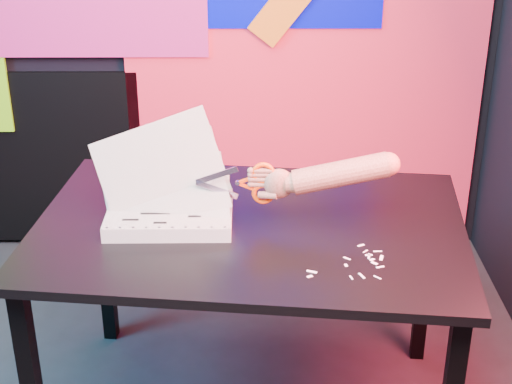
{
  "coord_description": "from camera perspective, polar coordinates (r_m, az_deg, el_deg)",
  "views": [
    {
      "loc": [
        0.42,
        -1.91,
        1.9
      ],
      "look_at": [
        0.43,
        0.24,
        0.87
      ],
      "focal_mm": 55.0,
      "sensor_mm": 36.0,
      "label": 1
    }
  ],
  "objects": [
    {
      "name": "room",
      "position": [
        2.03,
        -12.33,
        9.34
      ],
      "size": [
        3.01,
        3.01,
        2.71
      ],
      "color": "#29292B",
      "rests_on": "ground"
    },
    {
      "name": "backdrop",
      "position": [
        3.52,
        -6.16,
        9.92
      ],
      "size": [
        2.88,
        0.05,
        2.08
      ],
      "color": "#EF223D",
      "rests_on": "ground"
    },
    {
      "name": "work_table",
      "position": [
        2.49,
        -0.46,
        -3.91
      ],
      "size": [
        1.43,
        1.03,
        0.75
      ],
      "rotation": [
        0.0,
        0.0,
        -0.11
      ],
      "color": "black",
      "rests_on": "ground"
    },
    {
      "name": "printout_stack",
      "position": [
        2.47,
        -6.31,
        -1.41
      ],
      "size": [
        0.45,
        0.29,
        0.36
      ],
      "rotation": [
        0.0,
        0.0,
        0.01
      ],
      "color": "beige",
      "rests_on": "work_table"
    },
    {
      "name": "scissors",
      "position": [
        2.4,
        0.12,
        0.64
      ],
      "size": [
        0.25,
        0.02,
        0.14
      ],
      "rotation": [
        0.0,
        0.0,
        -0.05
      ],
      "color": "silver",
      "rests_on": "printout_stack"
    },
    {
      "name": "hand_forearm",
      "position": [
        2.39,
        5.43,
        1.24
      ],
      "size": [
        0.45,
        0.09,
        0.16
      ],
      "rotation": [
        0.0,
        0.0,
        -0.05
      ],
      "color": "tan",
      "rests_on": "work_table"
    },
    {
      "name": "paper_clippings",
      "position": [
        2.26,
        7.51,
        -5.13
      ],
      "size": [
        0.23,
        0.2,
        0.0
      ],
      "color": "white",
      "rests_on": "work_table"
    }
  ]
}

